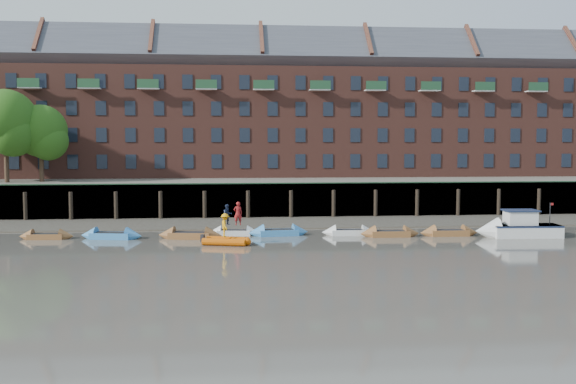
{
  "coord_description": "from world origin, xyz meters",
  "views": [
    {
      "loc": [
        -4.01,
        -40.28,
        7.23
      ],
      "look_at": [
        0.81,
        12.0,
        3.2
      ],
      "focal_mm": 42.0,
      "sensor_mm": 36.0,
      "label": 1
    }
  ],
  "objects": [
    {
      "name": "rowboat_5",
      "position": [
        5.34,
        10.22,
        0.21
      ],
      "size": [
        4.21,
        1.41,
        1.21
      ],
      "rotation": [
        0.0,
        0.0,
        -0.05
      ],
      "color": "silver",
      "rests_on": "ground"
    },
    {
      "name": "rowboat_3",
      "position": [
        -3.42,
        10.93,
        0.2
      ],
      "size": [
        4.09,
        1.66,
        1.15
      ],
      "rotation": [
        0.0,
        0.0,
        -0.13
      ],
      "color": "silver",
      "rests_on": "ground"
    },
    {
      "name": "rowboat_7",
      "position": [
        12.85,
        9.17,
        0.23
      ],
      "size": [
        4.48,
        1.35,
        1.29
      ],
      "rotation": [
        0.0,
        0.0,
        -0.01
      ],
      "color": "brown",
      "rests_on": "ground"
    },
    {
      "name": "foreshore",
      "position": [
        0.0,
        18.0,
        0.0
      ],
      "size": [
        110.0,
        8.0,
        0.5
      ],
      "primitive_type": "cube",
      "color": "#3D382F",
      "rests_on": "ground"
    },
    {
      "name": "rib_tender",
      "position": [
        -3.92,
        6.25,
        0.25
      ],
      "size": [
        3.42,
        2.34,
        0.58
      ],
      "rotation": [
        0.0,
        0.0,
        -0.28
      ],
      "color": "#CB5206",
      "rests_on": "ground"
    },
    {
      "name": "rowboat_4",
      "position": [
        -0.07,
        10.45,
        0.24
      ],
      "size": [
        4.72,
        1.84,
        1.34
      ],
      "rotation": [
        0.0,
        0.0,
        0.11
      ],
      "color": "#3981C1",
      "rests_on": "ground"
    },
    {
      "name": "rowboat_2",
      "position": [
        -6.68,
        9.45,
        0.25
      ],
      "size": [
        4.95,
        2.2,
        1.39
      ],
      "rotation": [
        0.0,
        0.0,
        -0.18
      ],
      "color": "brown",
      "rests_on": "ground"
    },
    {
      "name": "apartment_terrace",
      "position": [
        -0.0,
        36.99,
        12.82
      ],
      "size": [
        80.6,
        15.56,
        20.98
      ],
      "color": "brown",
      "rests_on": "bank_terrace"
    },
    {
      "name": "tree_cluster",
      "position": [
        -25.62,
        27.35,
        9.0
      ],
      "size": [
        11.76,
        7.74,
        9.4
      ],
      "color": "#3A281C",
      "rests_on": "bank_terrace"
    },
    {
      "name": "person_rower_a",
      "position": [
        -3.13,
        10.83,
        1.68
      ],
      "size": [
        0.7,
        0.5,
        1.8
      ],
      "primitive_type": "imported",
      "rotation": [
        0.0,
        0.0,
        3.26
      ],
      "color": "maroon",
      "rests_on": "rowboat_3"
    },
    {
      "name": "rowboat_1",
      "position": [
        -12.46,
        9.88,
        0.24
      ],
      "size": [
        4.77,
        2.16,
        1.34
      ],
      "rotation": [
        0.0,
        0.0,
        -0.19
      ],
      "color": "#3981C1",
      "rests_on": "ground"
    },
    {
      "name": "person_rower_b",
      "position": [
        -3.93,
        11.14,
        1.57
      ],
      "size": [
        0.93,
        0.83,
        1.58
      ],
      "primitive_type": "imported",
      "rotation": [
        0.0,
        0.0,
        0.35
      ],
      "color": "#19233F",
      "rests_on": "rowboat_3"
    },
    {
      "name": "ground",
      "position": [
        0.0,
        0.0,
        0.0
      ],
      "size": [
        220.0,
        220.0,
        0.0
      ],
      "primitive_type": "plane",
      "color": "#5B564D",
      "rests_on": "ground"
    },
    {
      "name": "motor_launch",
      "position": [
        17.31,
        8.05,
        0.67
      ],
      "size": [
        6.43,
        2.36,
        2.62
      ],
      "rotation": [
        0.0,
        0.0,
        3.1
      ],
      "color": "silver",
      "rests_on": "ground"
    },
    {
      "name": "river_wall",
      "position": [
        -0.0,
        22.38,
        1.59
      ],
      "size": [
        110.0,
        1.23,
        3.3
      ],
      "color": "#2D2A26",
      "rests_on": "ground"
    },
    {
      "name": "mud_band",
      "position": [
        0.0,
        14.6,
        0.0
      ],
      "size": [
        110.0,
        1.6,
        0.1
      ],
      "primitive_type": "cube",
      "color": "#4C4336",
      "rests_on": "ground"
    },
    {
      "name": "person_rib_crew",
      "position": [
        -4.11,
        6.33,
        1.36
      ],
      "size": [
        0.74,
        1.13,
        1.64
      ],
      "primitive_type": "imported",
      "rotation": [
        0.0,
        0.0,
        1.7
      ],
      "color": "orange",
      "rests_on": "rib_tender"
    },
    {
      "name": "bank_terrace",
      "position": [
        0.0,
        36.0,
        1.6
      ],
      "size": [
        110.0,
        28.0,
        3.2
      ],
      "primitive_type": "cube",
      "color": "#5E594D",
      "rests_on": "ground"
    },
    {
      "name": "rowboat_6",
      "position": [
        8.25,
        9.11,
        0.23
      ],
      "size": [
        4.52,
        1.39,
        1.3
      ],
      "rotation": [
        0.0,
        0.0,
        -0.02
      ],
      "color": "brown",
      "rests_on": "ground"
    },
    {
      "name": "rowboat_0",
      "position": [
        -17.2,
        10.19,
        0.2
      ],
      "size": [
        4.03,
        1.37,
        1.15
      ],
      "rotation": [
        0.0,
        0.0,
        -0.06
      ],
      "color": "brown",
      "rests_on": "ground"
    }
  ]
}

